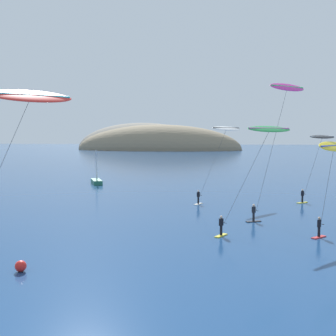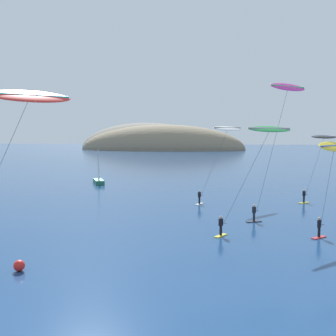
{
  "view_description": "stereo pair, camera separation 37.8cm",
  "coord_description": "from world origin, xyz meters",
  "px_view_note": "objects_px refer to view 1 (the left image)",
  "views": [
    {
      "loc": [
        10.69,
        -12.37,
        8.51
      ],
      "look_at": [
        6.01,
        24.74,
        5.38
      ],
      "focal_mm": 45.0,
      "sensor_mm": 36.0,
      "label": 1
    },
    {
      "loc": [
        11.06,
        -12.32,
        8.51
      ],
      "look_at": [
        6.01,
        24.74,
        5.38
      ],
      "focal_mm": 45.0,
      "sensor_mm": 36.0,
      "label": 2
    }
  ],
  "objects_px": {
    "kitesurfer_green": "(266,137)",
    "kitesurfer_white": "(224,134)",
    "kitesurfer_red": "(26,106)",
    "kitesurfer_magenta": "(284,99)",
    "kitesurfer_black": "(320,143)",
    "sailboat_near": "(96,180)",
    "kitesurfer_yellow": "(333,152)",
    "marker_buoy": "(21,266)"
  },
  "relations": [
    {
      "from": "kitesurfer_black",
      "to": "kitesurfer_yellow",
      "type": "bearing_deg",
      "value": -99.43
    },
    {
      "from": "sailboat_near",
      "to": "kitesurfer_magenta",
      "type": "height_order",
      "value": "kitesurfer_magenta"
    },
    {
      "from": "kitesurfer_white",
      "to": "marker_buoy",
      "type": "height_order",
      "value": "kitesurfer_white"
    },
    {
      "from": "kitesurfer_red",
      "to": "kitesurfer_black",
      "type": "relative_size",
      "value": 1.38
    },
    {
      "from": "kitesurfer_green",
      "to": "kitesurfer_black",
      "type": "bearing_deg",
      "value": 62.65
    },
    {
      "from": "kitesurfer_yellow",
      "to": "kitesurfer_white",
      "type": "xyz_separation_m",
      "value": [
        -9.0,
        16.46,
        1.51
      ]
    },
    {
      "from": "kitesurfer_green",
      "to": "kitesurfer_white",
      "type": "bearing_deg",
      "value": 103.22
    },
    {
      "from": "kitesurfer_magenta",
      "to": "kitesurfer_white",
      "type": "relative_size",
      "value": 1.43
    },
    {
      "from": "kitesurfer_yellow",
      "to": "marker_buoy",
      "type": "bearing_deg",
      "value": -148.7
    },
    {
      "from": "kitesurfer_green",
      "to": "kitesurfer_white",
      "type": "distance_m",
      "value": 15.57
    },
    {
      "from": "kitesurfer_red",
      "to": "kitesurfer_magenta",
      "type": "distance_m",
      "value": 25.19
    },
    {
      "from": "kitesurfer_black",
      "to": "sailboat_near",
      "type": "bearing_deg",
      "value": 157.16
    },
    {
      "from": "kitesurfer_magenta",
      "to": "kitesurfer_black",
      "type": "distance_m",
      "value": 13.74
    },
    {
      "from": "marker_buoy",
      "to": "kitesurfer_magenta",
      "type": "bearing_deg",
      "value": 46.26
    },
    {
      "from": "kitesurfer_red",
      "to": "kitesurfer_green",
      "type": "distance_m",
      "value": 20.6
    },
    {
      "from": "kitesurfer_white",
      "to": "kitesurfer_green",
      "type": "bearing_deg",
      "value": -76.78
    },
    {
      "from": "sailboat_near",
      "to": "marker_buoy",
      "type": "height_order",
      "value": "sailboat_near"
    },
    {
      "from": "sailboat_near",
      "to": "kitesurfer_green",
      "type": "relative_size",
      "value": 0.63
    },
    {
      "from": "kitesurfer_magenta",
      "to": "kitesurfer_black",
      "type": "height_order",
      "value": "kitesurfer_magenta"
    },
    {
      "from": "kitesurfer_red",
      "to": "kitesurfer_magenta",
      "type": "height_order",
      "value": "kitesurfer_magenta"
    },
    {
      "from": "kitesurfer_green",
      "to": "marker_buoy",
      "type": "relative_size",
      "value": 13.16
    },
    {
      "from": "kitesurfer_red",
      "to": "kitesurfer_magenta",
      "type": "xyz_separation_m",
      "value": [
        18.74,
        16.76,
        1.58
      ]
    },
    {
      "from": "kitesurfer_green",
      "to": "kitesurfer_white",
      "type": "height_order",
      "value": "kitesurfer_white"
    },
    {
      "from": "kitesurfer_magenta",
      "to": "kitesurfer_green",
      "type": "relative_size",
      "value": 1.47
    },
    {
      "from": "sailboat_near",
      "to": "kitesurfer_white",
      "type": "bearing_deg",
      "value": -35.08
    },
    {
      "from": "kitesurfer_red",
      "to": "kitesurfer_white",
      "type": "relative_size",
      "value": 1.21
    },
    {
      "from": "kitesurfer_white",
      "to": "marker_buoy",
      "type": "bearing_deg",
      "value": -112.98
    },
    {
      "from": "sailboat_near",
      "to": "kitesurfer_magenta",
      "type": "distance_m",
      "value": 38.63
    },
    {
      "from": "sailboat_near",
      "to": "kitesurfer_red",
      "type": "distance_m",
      "value": 43.95
    },
    {
      "from": "kitesurfer_black",
      "to": "marker_buoy",
      "type": "height_order",
      "value": "kitesurfer_black"
    },
    {
      "from": "kitesurfer_black",
      "to": "marker_buoy",
      "type": "bearing_deg",
      "value": -128.68
    },
    {
      "from": "kitesurfer_red",
      "to": "kitesurfer_yellow",
      "type": "bearing_deg",
      "value": 26.07
    },
    {
      "from": "kitesurfer_white",
      "to": "kitesurfer_red",
      "type": "bearing_deg",
      "value": -115.53
    },
    {
      "from": "sailboat_near",
      "to": "kitesurfer_green",
      "type": "distance_m",
      "value": 39.63
    },
    {
      "from": "kitesurfer_yellow",
      "to": "kitesurfer_magenta",
      "type": "height_order",
      "value": "kitesurfer_magenta"
    },
    {
      "from": "kitesurfer_yellow",
      "to": "kitesurfer_magenta",
      "type": "bearing_deg",
      "value": 118.5
    },
    {
      "from": "kitesurfer_magenta",
      "to": "kitesurfer_black",
      "type": "bearing_deg",
      "value": 61.68
    },
    {
      "from": "kitesurfer_yellow",
      "to": "kitesurfer_red",
      "type": "bearing_deg",
      "value": -153.93
    },
    {
      "from": "kitesurfer_yellow",
      "to": "kitesurfer_black",
      "type": "xyz_separation_m",
      "value": [
        2.89,
        17.41,
        0.41
      ]
    },
    {
      "from": "kitesurfer_magenta",
      "to": "kitesurfer_black",
      "type": "relative_size",
      "value": 1.62
    },
    {
      "from": "kitesurfer_yellow",
      "to": "kitesurfer_white",
      "type": "bearing_deg",
      "value": 118.65
    },
    {
      "from": "kitesurfer_magenta",
      "to": "kitesurfer_white",
      "type": "xyz_separation_m",
      "value": [
        -5.74,
        10.46,
        -3.44
      ]
    }
  ]
}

